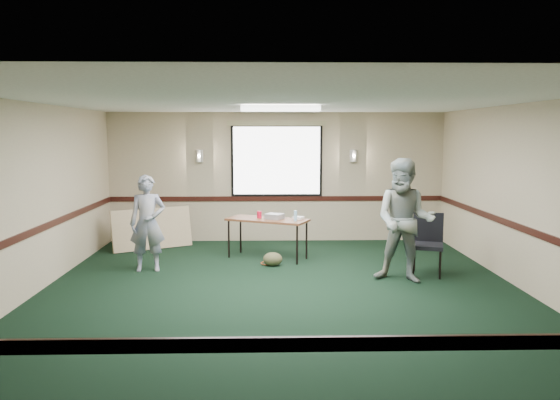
{
  "coord_description": "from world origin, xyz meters",
  "views": [
    {
      "loc": [
        -0.23,
        -7.4,
        2.27
      ],
      "look_at": [
        0.0,
        1.3,
        1.2
      ],
      "focal_mm": 35.0,
      "sensor_mm": 36.0,
      "label": 1
    }
  ],
  "objects_px": {
    "conference_chair": "(428,239)",
    "person_right": "(405,221)",
    "person_left": "(148,223)",
    "folding_table": "(267,222)",
    "projector": "(274,216)"
  },
  "relations": [
    {
      "from": "projector",
      "to": "person_left",
      "type": "xyz_separation_m",
      "value": [
        -2.1,
        -0.8,
        0.02
      ]
    },
    {
      "from": "projector",
      "to": "person_right",
      "type": "distance_m",
      "value": 2.52
    },
    {
      "from": "conference_chair",
      "to": "person_right",
      "type": "xyz_separation_m",
      "value": [
        -0.5,
        -0.45,
        0.37
      ]
    },
    {
      "from": "folding_table",
      "to": "projector",
      "type": "xyz_separation_m",
      "value": [
        0.13,
        -0.04,
        0.1
      ]
    },
    {
      "from": "person_left",
      "to": "conference_chair",
      "type": "bearing_deg",
      "value": -11.1
    },
    {
      "from": "person_right",
      "to": "folding_table",
      "type": "bearing_deg",
      "value": 164.45
    },
    {
      "from": "person_left",
      "to": "person_right",
      "type": "distance_m",
      "value": 4.14
    },
    {
      "from": "conference_chair",
      "to": "folding_table",
      "type": "bearing_deg",
      "value": 173.11
    },
    {
      "from": "folding_table",
      "to": "projector",
      "type": "distance_m",
      "value": 0.17
    },
    {
      "from": "projector",
      "to": "conference_chair",
      "type": "distance_m",
      "value": 2.71
    },
    {
      "from": "conference_chair",
      "to": "person_left",
      "type": "xyz_separation_m",
      "value": [
        -4.56,
        0.33,
        0.22
      ]
    },
    {
      "from": "folding_table",
      "to": "person_left",
      "type": "relative_size",
      "value": 0.99
    },
    {
      "from": "person_left",
      "to": "folding_table",
      "type": "bearing_deg",
      "value": 15.87
    },
    {
      "from": "conference_chair",
      "to": "person_left",
      "type": "bearing_deg",
      "value": -166.82
    },
    {
      "from": "person_right",
      "to": "conference_chair",
      "type": "bearing_deg",
      "value": 64.5
    }
  ]
}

